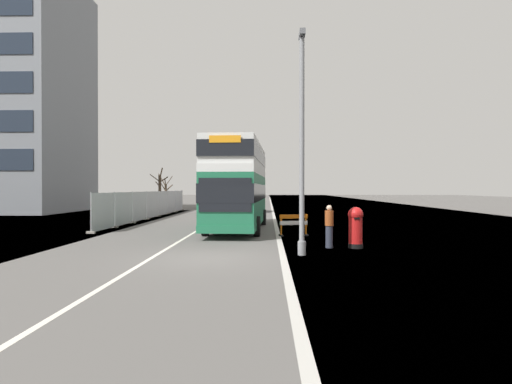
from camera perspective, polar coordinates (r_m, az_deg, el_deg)
ground at (r=14.83m, az=-4.33°, el=-8.93°), size 140.00×280.00×0.10m
double_decker_bus at (r=24.57m, az=-2.36°, el=1.02°), size 3.19×11.39×4.90m
lamppost_foreground at (r=15.22m, az=6.18°, el=5.64°), size 0.29×0.70×7.95m
red_pillar_postbox at (r=17.40m, az=13.23°, el=-4.40°), size 0.59×0.59×1.64m
roadworks_barrier at (r=21.37m, az=5.07°, el=-4.16°), size 1.50×0.77×1.07m
construction_site_fence at (r=35.19m, az=-13.74°, el=-1.69°), size 0.44×24.00×2.18m
car_oncoming_near at (r=42.97m, az=-0.47°, el=-1.29°), size 1.95×4.02×2.20m
car_receding_mid at (r=50.73m, az=-6.07°, el=-1.14°), size 2.05×4.26×1.97m
bare_tree_far_verge_near at (r=58.92m, az=-12.79°, el=0.52°), size 2.36×2.32×5.24m
bare_tree_far_verge_mid at (r=64.58m, az=-12.03°, el=0.17°), size 2.36×2.47×4.62m
pedestrian_at_kerb at (r=17.23m, az=9.80°, el=-4.58°), size 0.34×0.34×1.71m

